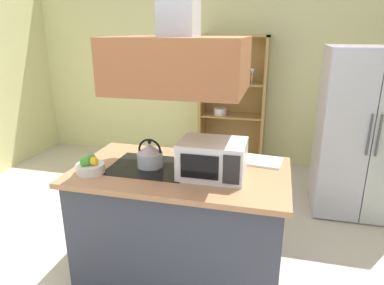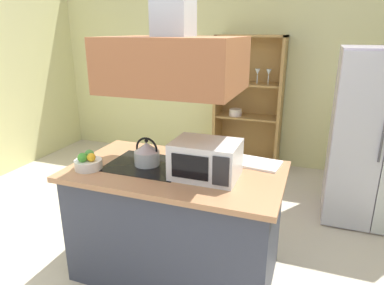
{
  "view_description": "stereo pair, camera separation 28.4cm",
  "coord_description": "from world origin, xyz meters",
  "px_view_note": "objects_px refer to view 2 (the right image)",
  "views": [
    {
      "loc": [
        0.71,
        -2.01,
        1.89
      ],
      "look_at": [
        0.04,
        0.62,
        1.0
      ],
      "focal_mm": 32.16,
      "sensor_mm": 36.0,
      "label": 1
    },
    {
      "loc": [
        0.98,
        -1.93,
        1.89
      ],
      "look_at": [
        0.04,
        0.62,
        1.0
      ],
      "focal_mm": 32.16,
      "sensor_mm": 36.0,
      "label": 2
    }
  ],
  "objects_px": {
    "dish_cabinet": "(248,110)",
    "microwave": "(206,159)",
    "kettle": "(147,153)",
    "fruit_bowl": "(88,162)",
    "refrigerator": "(379,138)",
    "cutting_board": "(258,163)"
  },
  "relations": [
    {
      "from": "dish_cabinet",
      "to": "microwave",
      "type": "distance_m",
      "value": 2.59
    },
    {
      "from": "dish_cabinet",
      "to": "kettle",
      "type": "height_order",
      "value": "dish_cabinet"
    },
    {
      "from": "dish_cabinet",
      "to": "fruit_bowl",
      "type": "bearing_deg",
      "value": -103.7
    },
    {
      "from": "fruit_bowl",
      "to": "kettle",
      "type": "bearing_deg",
      "value": 30.64
    },
    {
      "from": "dish_cabinet",
      "to": "kettle",
      "type": "relative_size",
      "value": 8.37
    },
    {
      "from": "refrigerator",
      "to": "kettle",
      "type": "xyz_separation_m",
      "value": [
        -1.8,
        -1.48,
        0.12
      ]
    },
    {
      "from": "dish_cabinet",
      "to": "microwave",
      "type": "xyz_separation_m",
      "value": [
        0.2,
        -2.57,
        0.22
      ]
    },
    {
      "from": "fruit_bowl",
      "to": "refrigerator",
      "type": "bearing_deg",
      "value": 38.08
    },
    {
      "from": "kettle",
      "to": "cutting_board",
      "type": "xyz_separation_m",
      "value": [
        0.8,
        0.3,
        -0.08
      ]
    },
    {
      "from": "refrigerator",
      "to": "cutting_board",
      "type": "height_order",
      "value": "refrigerator"
    },
    {
      "from": "refrigerator",
      "to": "kettle",
      "type": "bearing_deg",
      "value": -140.52
    },
    {
      "from": "cutting_board",
      "to": "microwave",
      "type": "height_order",
      "value": "microwave"
    },
    {
      "from": "dish_cabinet",
      "to": "cutting_board",
      "type": "bearing_deg",
      "value": -77.02
    },
    {
      "from": "microwave",
      "to": "fruit_bowl",
      "type": "distance_m",
      "value": 0.89
    },
    {
      "from": "microwave",
      "to": "dish_cabinet",
      "type": "bearing_deg",
      "value": 94.47
    },
    {
      "from": "kettle",
      "to": "cutting_board",
      "type": "distance_m",
      "value": 0.86
    },
    {
      "from": "kettle",
      "to": "fruit_bowl",
      "type": "height_order",
      "value": "kettle"
    },
    {
      "from": "kettle",
      "to": "refrigerator",
      "type": "bearing_deg",
      "value": 39.48
    },
    {
      "from": "cutting_board",
      "to": "fruit_bowl",
      "type": "relative_size",
      "value": 1.66
    },
    {
      "from": "cutting_board",
      "to": "dish_cabinet",
      "type": "bearing_deg",
      "value": 102.98
    },
    {
      "from": "fruit_bowl",
      "to": "dish_cabinet",
      "type": "bearing_deg",
      "value": 76.3
    },
    {
      "from": "dish_cabinet",
      "to": "cutting_board",
      "type": "height_order",
      "value": "dish_cabinet"
    }
  ]
}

